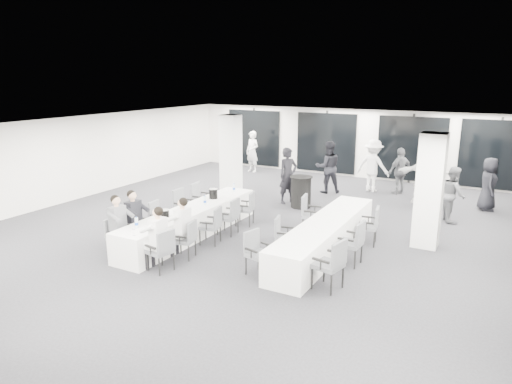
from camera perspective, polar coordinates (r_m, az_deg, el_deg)
room at (r=12.71m, az=6.04°, el=1.94°), size 14.04×16.04×2.84m
column_left at (r=16.20m, az=-3.17°, el=4.70°), size 0.60×0.60×2.80m
column_right at (r=11.76m, az=20.87°, el=0.13°), size 0.60×0.60×2.80m
banquet_table_main at (r=12.09m, az=-8.04°, el=-3.74°), size 0.90×5.00×0.75m
banquet_table_side at (r=11.06m, az=8.62°, el=-5.48°), size 0.90×5.00×0.75m
cocktail_table at (r=14.62m, az=5.65°, el=0.04°), size 0.72×0.72×1.01m
chair_main_left_near at (r=11.25m, az=-17.18°, el=-5.01°), size 0.50×0.53×0.86m
chair_main_left_second at (r=11.57m, az=-15.43°, el=-3.87°), size 0.60×0.64×1.02m
chair_main_left_mid at (r=12.30m, az=-12.10°, el=-2.93°), size 0.49×0.54×0.90m
chair_main_left_fourth at (r=13.07m, az=-9.15°, el=-1.52°), size 0.51×0.57×1.00m
chair_main_left_far at (r=13.71m, az=-7.02°, el=-0.67°), size 0.56×0.61×1.01m
chair_main_right_near at (r=9.96m, az=-11.62°, el=-6.87°), size 0.56×0.59×0.95m
chair_main_right_second at (r=10.61m, az=-8.59°, el=-5.59°), size 0.53×0.56×0.89m
chair_main_right_mid at (r=11.40m, az=-5.39°, el=-3.92°), size 0.57×0.60×0.94m
chair_main_right_fourth at (r=12.04m, az=-3.22°, el=-2.81°), size 0.52×0.58×0.97m
chair_main_right_far at (r=12.79m, az=-1.09°, el=-1.81°), size 0.58×0.61×0.95m
chair_side_left_near at (r=9.69m, az=0.03°, el=-7.22°), size 0.57×0.60×0.93m
chair_side_left_mid at (r=10.77m, az=3.34°, el=-5.15°), size 0.54×0.56×0.89m
chair_side_left_far at (r=12.23m, az=6.71°, el=-2.46°), size 0.60×0.64×1.02m
chair_side_right_near at (r=9.06m, az=9.50°, el=-8.58°), size 0.62×0.65×1.04m
chair_side_right_mid at (r=10.32m, az=12.11°, el=-5.92°), size 0.54×0.59×1.01m
chair_side_right_far at (r=11.66m, az=14.16°, el=-3.82°), size 0.56×0.60×0.97m
seated_guest_a at (r=11.05m, az=-16.69°, el=-3.56°), size 0.50×0.38×1.44m
seated_guest_b at (r=11.40m, az=-14.83°, el=-2.88°), size 0.50×0.38×1.44m
seated_guest_c at (r=9.98m, az=-12.37°, el=-5.19°), size 0.50×0.38×1.44m
seated_guest_d at (r=10.59m, az=-9.39°, el=-3.91°), size 0.50×0.38×1.44m
standing_guest_a at (r=14.97m, az=4.02°, el=2.51°), size 0.92×0.97×2.09m
standing_guest_b at (r=16.51m, az=9.00°, el=3.52°), size 1.20×1.07×2.12m
standing_guest_c at (r=17.05m, az=14.44°, el=3.62°), size 1.49×0.95×2.14m
standing_guest_d at (r=16.91m, az=17.61°, el=2.88°), size 1.15×1.26×1.89m
standing_guest_e at (r=15.89m, az=27.10°, el=1.27°), size 0.70×0.99×1.88m
standing_guest_f at (r=15.90m, az=20.28°, el=2.41°), size 1.95×0.76×2.12m
standing_guest_g at (r=19.98m, az=-0.45°, el=5.41°), size 0.87×0.77×2.03m
standing_guest_h at (r=14.22m, az=23.43°, el=0.18°), size 0.83×1.02×1.82m
ice_bucket_near at (r=11.04m, az=-11.39°, el=-2.87°), size 0.23×0.23×0.27m
ice_bucket_far at (r=12.84m, az=-5.37°, el=-0.21°), size 0.24×0.24×0.27m
water_bottle_a at (r=10.66m, az=-14.72°, el=-3.74°), size 0.08×0.08×0.24m
water_bottle_b at (r=12.20m, az=-6.41°, el=-1.08°), size 0.08×0.08×0.25m
water_bottle_c at (r=13.55m, az=-2.77°, el=0.53°), size 0.08×0.08×0.24m
plate_a at (r=11.02m, az=-12.64°, el=-3.63°), size 0.20×0.20×0.03m
plate_b at (r=10.63m, az=-12.52°, el=-4.28°), size 0.20×0.20×0.03m
plate_c at (r=11.65m, az=-9.61°, el=-2.50°), size 0.22×0.22×0.03m
wine_glass at (r=10.15m, az=-15.05°, el=-4.50°), size 0.08×0.08×0.20m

